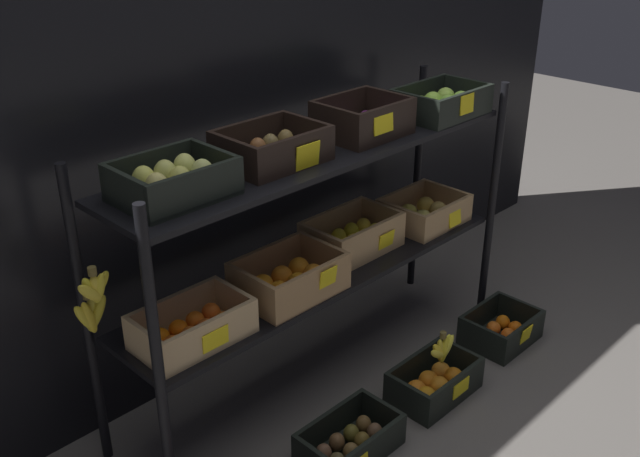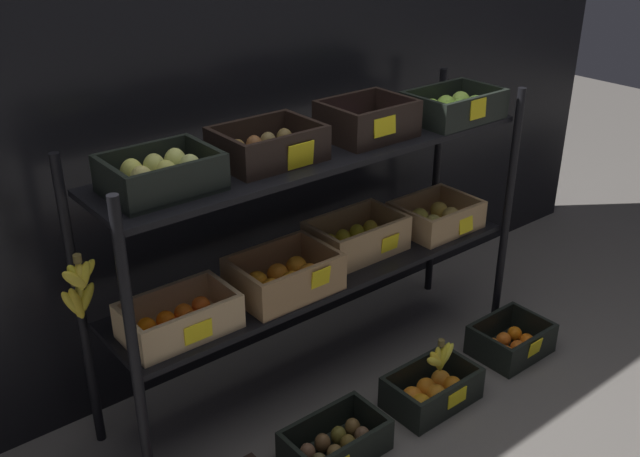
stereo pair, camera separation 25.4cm
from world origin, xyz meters
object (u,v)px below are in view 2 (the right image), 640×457
crate_ground_tangerine (510,342)px  crate_ground_kiwi (336,444)px  display_rack (319,211)px  crate_ground_orange (432,391)px  banana_bunch_loose (440,358)px

crate_ground_tangerine → crate_ground_kiwi: bearing=-179.7°
display_rack → crate_ground_orange: display_rack is taller
crate_ground_orange → crate_ground_tangerine: bearing=2.0°
crate_ground_kiwi → crate_ground_tangerine: (0.93, 0.00, 0.00)m
crate_ground_orange → display_rack: bearing=121.3°
crate_ground_orange → banana_bunch_loose: size_ratio=2.16×
crate_ground_kiwi → crate_ground_orange: size_ratio=1.01×
crate_ground_kiwi → crate_ground_tangerine: 0.93m
crate_ground_orange → crate_ground_tangerine: crate_ground_orange is taller
crate_ground_orange → banana_bunch_loose: (0.03, -0.00, 0.14)m
crate_ground_orange → crate_ground_tangerine: size_ratio=1.13×
banana_bunch_loose → crate_ground_tangerine: bearing=2.5°
display_rack → crate_ground_orange: size_ratio=5.12×
banana_bunch_loose → crate_ground_kiwi: bearing=178.2°
display_rack → banana_bunch_loose: 0.69m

